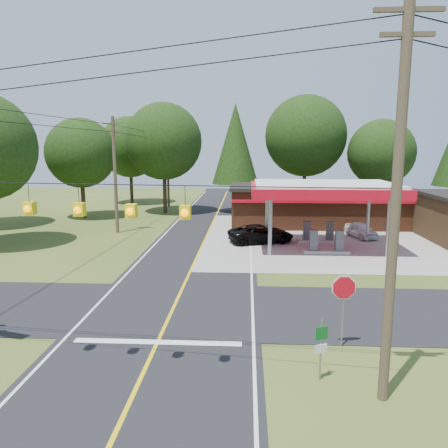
{
  "coord_description": "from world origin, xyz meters",
  "views": [
    {
      "loc": [
        3.41,
        -19.18,
        7.43
      ],
      "look_at": [
        2.0,
        7.0,
        2.8
      ],
      "focal_mm": 35.0,
      "sensor_mm": 36.0,
      "label": 1
    }
  ],
  "objects_px": {
    "sedan_car": "(361,230)",
    "octagonal_stop_sign": "(344,293)",
    "suv_car": "(261,234)",
    "gas_canopy": "(324,191)"
  },
  "relations": [
    {
      "from": "sedan_car",
      "to": "octagonal_stop_sign",
      "type": "distance_m",
      "value": 21.43
    },
    {
      "from": "suv_car",
      "to": "octagonal_stop_sign",
      "type": "xyz_separation_m",
      "value": [
        2.5,
        -18.05,
        1.4
      ]
    },
    {
      "from": "suv_car",
      "to": "sedan_car",
      "type": "relative_size",
      "value": 1.4
    },
    {
      "from": "octagonal_stop_sign",
      "to": "suv_car",
      "type": "bearing_deg",
      "value": 97.89
    },
    {
      "from": "gas_canopy",
      "to": "octagonal_stop_sign",
      "type": "height_order",
      "value": "gas_canopy"
    },
    {
      "from": "octagonal_stop_sign",
      "to": "sedan_car",
      "type": "bearing_deg",
      "value": 74.0
    },
    {
      "from": "gas_canopy",
      "to": "octagonal_stop_sign",
      "type": "relative_size",
      "value": 3.78
    },
    {
      "from": "suv_car",
      "to": "sedan_car",
      "type": "height_order",
      "value": "suv_car"
    },
    {
      "from": "suv_car",
      "to": "sedan_car",
      "type": "distance_m",
      "value": 8.75
    },
    {
      "from": "gas_canopy",
      "to": "sedan_car",
      "type": "distance_m",
      "value": 6.66
    }
  ]
}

